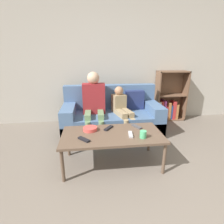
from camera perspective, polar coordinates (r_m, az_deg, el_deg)
The scene contains 12 objects.
wall_back at distance 3.76m, azimuth 0.62°, elevation 16.78°, with size 12.00×0.06×2.60m.
couch at distance 3.28m, azimuth 0.01°, elevation -1.69°, with size 1.76×0.85×0.84m.
bookshelf at distance 4.07m, azimuth 17.94°, elevation 3.28°, with size 0.65×0.28×1.07m.
coffee_table at distance 2.25m, azimuth 0.04°, elevation -7.94°, with size 1.27×0.64×0.44m.
person_adult at distance 3.08m, azimuth -5.92°, elevation 3.89°, with size 0.40×0.60×1.12m.
person_child at distance 3.11m, azimuth 3.20°, elevation 1.10°, with size 0.36×0.63×0.85m.
cup_near at distance 2.15m, azimuth 10.12°, elevation -7.20°, with size 0.08×0.08×0.09m.
tv_remote_0 at distance 2.37m, azimuth -1.13°, elevation -5.27°, with size 0.14×0.16×0.02m.
tv_remote_1 at distance 2.44m, azimuth 8.04°, elevation -4.71°, with size 0.12×0.17×0.02m.
tv_remote_2 at distance 2.10m, azimuth -9.14°, elevation -8.82°, with size 0.15×0.16×0.02m.
tv_remote_3 at distance 2.20m, azimuth 6.05°, elevation -7.27°, with size 0.07×0.17×0.02m.
snack_bowl at distance 2.34m, azimuth -7.15°, elevation -5.48°, with size 0.18×0.18×0.05m.
Camera 1 is at (-0.49, -0.89, 1.39)m, focal length 28.00 mm.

